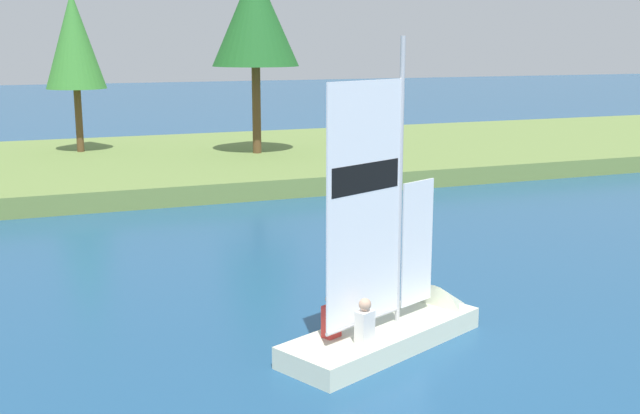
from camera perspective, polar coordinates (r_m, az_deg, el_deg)
The scene contains 4 objects.
shore_bank at distance 32.36m, azimuth -7.15°, elevation 3.40°, with size 80.00×14.20×0.65m, color olive.
shoreline_tree_centre at distance 33.48m, azimuth -17.48°, elevation 11.46°, with size 2.39×2.39×6.41m.
shoreline_tree_midright at distance 31.72m, azimuth -4.76°, elevation 13.63°, with size 3.45×3.45×7.36m.
sailboat at distance 13.88m, azimuth 6.39°, elevation -7.79°, with size 4.47×2.88×5.55m.
Camera 1 is at (-7.73, -2.22, 5.06)m, focal length 43.97 mm.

